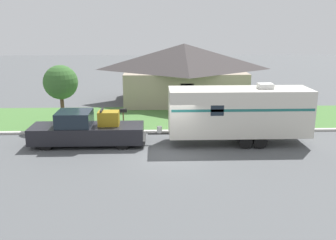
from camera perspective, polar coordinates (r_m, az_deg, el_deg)
The scene contains 8 objects.
ground_plane at distance 19.94m, azimuth 0.53°, elevation -4.99°, with size 120.00×120.00×0.00m, color #515456.
curb_strip at distance 23.48m, azimuth 0.12°, elevation -1.74°, with size 80.00×0.30×0.14m.
lawn_strip at distance 27.01m, azimuth -0.18°, elevation 0.35°, with size 80.00×7.00×0.03m.
house_across_street at distance 32.47m, azimuth 2.42°, elevation 7.37°, with size 10.74×7.65×4.95m.
pickup_truck at distance 21.43m, azimuth -12.33°, elevation -1.51°, with size 6.37×1.99×2.05m.
travel_trailer at distance 21.36m, azimuth 10.76°, elevation 1.26°, with size 9.05×2.25×3.43m.
mailbox at distance 24.09m, azimuth -6.85°, elevation 0.96°, with size 0.48×0.20×1.35m.
tree_in_yard at distance 25.33m, azimuth -16.04°, elevation 5.51°, with size 2.22×2.22×4.05m.
Camera 1 is at (-0.86, -18.74, 6.74)m, focal length 40.00 mm.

